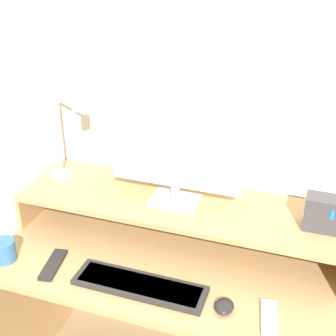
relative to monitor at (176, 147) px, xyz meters
name	(u,v)px	position (x,y,z in m)	size (l,w,h in m)	color
wall_back	(197,94)	(0.01, 0.23, 0.14)	(6.00, 0.05, 2.50)	beige
desk	(166,295)	(0.01, -0.14, -0.60)	(1.30, 0.68, 0.71)	tan
monitor_shelf	(179,206)	(0.01, 0.01, -0.26)	(1.30, 0.37, 0.16)	tan
monitor	(176,147)	(0.00, 0.00, 0.00)	(0.52, 0.13, 0.45)	#BCBCC1
desk_lamp	(66,137)	(-0.49, 0.03, -0.04)	(0.22, 0.14, 0.40)	silver
router_dock	(322,213)	(0.55, 0.00, -0.18)	(0.12, 0.09, 0.13)	#3D3D42
keyboard	(140,285)	(-0.02, -0.34, -0.39)	(0.48, 0.13, 0.02)	#282828
mouse	(224,306)	(0.29, -0.35, -0.38)	(0.06, 0.08, 0.03)	black
remote_control	(53,265)	(-0.37, -0.34, -0.39)	(0.08, 0.18, 0.02)	black
remote_secondary	(269,318)	(0.44, -0.35, -0.39)	(0.08, 0.16, 0.02)	white
mug	(4,250)	(-0.56, -0.37, -0.36)	(0.09, 0.09, 0.08)	#33669E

